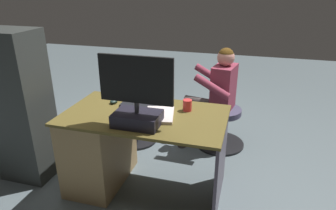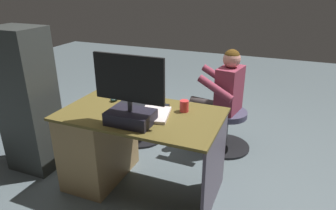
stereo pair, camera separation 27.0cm
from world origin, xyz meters
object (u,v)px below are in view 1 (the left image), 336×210
object	(u,v)px
desk	(109,145)
office_chair_teddy	(135,120)
monitor	(137,104)
tv_remote	(116,114)
visitor_chair	(221,125)
teddy_bear	(134,93)
computer_mouse	(114,101)
person	(214,91)
cup	(187,105)
keyboard	(145,106)

from	to	relation	value
desk	office_chair_teddy	distance (m)	0.79
monitor	tv_remote	size ratio (longest dim) A/B	3.65
monitor	visitor_chair	distance (m)	1.40
desk	teddy_bear	world-z (taller)	teddy_bear
computer_mouse	visitor_chair	xyz separation A→B (m)	(-0.86, -0.80, -0.49)
teddy_bear	person	distance (m)	0.86
computer_mouse	monitor	bearing A→B (deg)	135.74
office_chair_teddy	person	xyz separation A→B (m)	(-0.84, -0.15, 0.37)
computer_mouse	teddy_bear	distance (m)	0.66
desk	tv_remote	distance (m)	0.38
cup	tv_remote	xyz separation A→B (m)	(0.52, 0.24, -0.04)
cup	tv_remote	distance (m)	0.58
monitor	keyboard	bearing A→B (deg)	-79.68
office_chair_teddy	person	size ratio (longest dim) A/B	0.45
desk	visitor_chair	bearing A→B (deg)	-132.62
teddy_bear	visitor_chair	size ratio (longest dim) A/B	0.60
cup	office_chair_teddy	xyz separation A→B (m)	(0.73, -0.62, -0.51)
teddy_bear	person	bearing A→B (deg)	-170.57
monitor	tv_remote	distance (m)	0.30
desk	person	xyz separation A→B (m)	(-0.77, -0.93, 0.25)
office_chair_teddy	keyboard	bearing A→B (deg)	120.15
office_chair_teddy	computer_mouse	bearing A→B (deg)	96.98
teddy_bear	visitor_chair	xyz separation A→B (m)	(-0.94, -0.16, -0.33)
office_chair_teddy	person	distance (m)	0.93
visitor_chair	cup	bearing A→B (deg)	74.72
tv_remote	visitor_chair	xyz separation A→B (m)	(-0.74, -1.03, -0.48)
keyboard	office_chair_teddy	size ratio (longest dim) A/B	0.86
person	teddy_bear	bearing A→B (deg)	9.43
tv_remote	office_chair_teddy	bearing A→B (deg)	-75.80
computer_mouse	visitor_chair	bearing A→B (deg)	-137.28
teddy_bear	tv_remote	bearing A→B (deg)	103.21
desk	teddy_bear	size ratio (longest dim) A/B	4.07
keyboard	teddy_bear	bearing A→B (deg)	-60.28
person	visitor_chair	bearing A→B (deg)	-169.84
monitor	person	world-z (taller)	monitor
visitor_chair	office_chair_teddy	bearing A→B (deg)	10.16
monitor	cup	world-z (taller)	monitor
desk	visitor_chair	size ratio (longest dim) A/B	2.45
tv_remote	desk	bearing A→B (deg)	-31.81
keyboard	tv_remote	size ratio (longest dim) A/B	2.80
computer_mouse	tv_remote	xyz separation A→B (m)	(-0.13, 0.23, -0.01)
desk	office_chair_teddy	bearing A→B (deg)	-84.74
teddy_bear	person	size ratio (longest dim) A/B	0.29
computer_mouse	cup	world-z (taller)	cup
desk	visitor_chair	xyz separation A→B (m)	(-0.87, -0.94, -0.14)
office_chair_teddy	tv_remote	bearing A→B (deg)	103.38
monitor	computer_mouse	world-z (taller)	monitor
tv_remote	visitor_chair	bearing A→B (deg)	-124.72
office_chair_teddy	monitor	bearing A→B (deg)	113.83
visitor_chair	person	distance (m)	0.40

